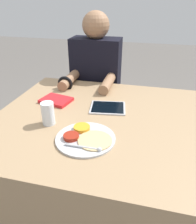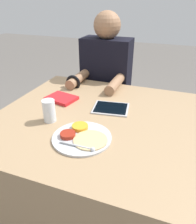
# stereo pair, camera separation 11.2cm
# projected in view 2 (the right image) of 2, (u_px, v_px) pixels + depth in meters

# --- Properties ---
(ground_plane) EXTENTS (12.00, 12.00, 0.00)m
(ground_plane) POSITION_uv_depth(u_px,v_px,m) (101.00, 206.00, 1.54)
(ground_plane) COLOR #605B56
(dining_table) EXTENTS (1.17, 1.04, 0.72)m
(dining_table) POSITION_uv_depth(u_px,v_px,m) (101.00, 167.00, 1.37)
(dining_table) COLOR #9E7F5B
(dining_table) RESTS_ON ground_plane
(thali_tray) EXTENTS (0.28, 0.28, 0.03)m
(thali_tray) POSITION_uv_depth(u_px,v_px,m) (82.00, 137.00, 1.02)
(thali_tray) COLOR #B7BABF
(thali_tray) RESTS_ON dining_table
(red_notebook) EXTENTS (0.20, 0.17, 0.02)m
(red_notebook) POSITION_uv_depth(u_px,v_px,m) (62.00, 99.00, 1.39)
(red_notebook) COLOR silver
(red_notebook) RESTS_ON dining_table
(tablet_device) EXTENTS (0.23, 0.20, 0.01)m
(tablet_device) POSITION_uv_depth(u_px,v_px,m) (111.00, 108.00, 1.28)
(tablet_device) COLOR #B7B7BC
(tablet_device) RESTS_ON dining_table
(person_diner) EXTENTS (0.39, 0.49, 1.22)m
(person_diner) POSITION_uv_depth(u_px,v_px,m) (106.00, 92.00, 1.86)
(person_diner) COLOR black
(person_diner) RESTS_ON ground_plane
(drinking_glass) EXTENTS (0.07, 0.07, 0.12)m
(drinking_glass) POSITION_uv_depth(u_px,v_px,m) (49.00, 111.00, 1.14)
(drinking_glass) COLOR silver
(drinking_glass) RESTS_ON dining_table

